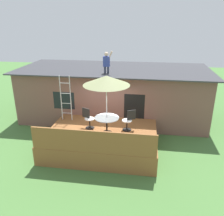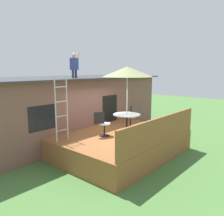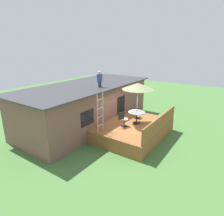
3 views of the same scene
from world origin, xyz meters
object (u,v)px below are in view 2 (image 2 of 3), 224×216
(person_figure, at_px, (74,63))
(patio_chair_left, at_px, (103,124))
(patio_umbrella, at_px, (127,72))
(patio_chair_right, at_px, (131,116))
(step_ladder, at_px, (61,109))
(patio_table, at_px, (127,118))

(person_figure, bearing_deg, patio_chair_left, -103.32)
(person_figure, bearing_deg, patio_umbrella, -80.54)
(patio_umbrella, bearing_deg, patio_chair_right, 27.93)
(patio_umbrella, relative_size, person_figure, 2.29)
(step_ladder, xyz_separation_m, patio_chair_right, (3.07, -0.68, -0.64))
(patio_umbrella, bearing_deg, person_figure, 99.46)
(patio_table, height_order, patio_chair_right, patio_chair_right)
(patio_table, bearing_deg, patio_chair_left, 155.37)
(step_ladder, height_order, patio_chair_left, step_ladder)
(patio_umbrella, distance_m, patio_chair_right, 2.14)
(patio_umbrella, height_order, person_figure, person_figure)
(patio_table, height_order, person_figure, person_figure)
(step_ladder, xyz_separation_m, person_figure, (1.75, 1.36, 1.58))
(step_ladder, relative_size, patio_chair_right, 2.39)
(patio_chair_right, bearing_deg, patio_table, -0.00)
(patio_chair_left, bearing_deg, person_figure, 101.30)
(step_ladder, relative_size, patio_chair_left, 2.39)
(step_ladder, distance_m, patio_chair_right, 3.21)
(step_ladder, bearing_deg, person_figure, 37.74)
(step_ladder, height_order, person_figure, person_figure)
(patio_chair_left, xyz_separation_m, patio_chair_right, (1.81, 0.05, 0.00))
(patio_table, relative_size, person_figure, 0.94)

